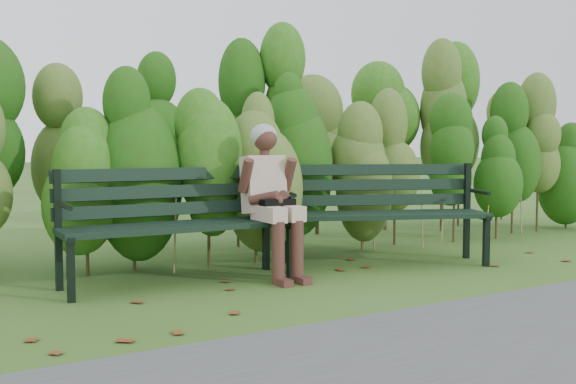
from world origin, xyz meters
TOP-DOWN VIEW (x-y plane):
  - ground at (0.00, 0.00)m, footprint 80.00×80.00m
  - footpath at (0.00, -2.20)m, footprint 60.00×2.50m
  - hedge_band at (0.00, 1.86)m, footprint 11.04×1.67m
  - leaf_litter at (-0.25, 0.01)m, footprint 5.50×2.01m
  - bench_left at (-0.82, 0.80)m, footprint 1.93×0.69m
  - bench_right at (1.23, 0.63)m, footprint 2.01×1.31m
  - seated_woman at (-0.04, 0.58)m, footprint 0.51×0.75m

SIDE VIEW (x-z plane):
  - ground at x=0.00m, z-range 0.00..0.00m
  - leaf_litter at x=-0.25m, z-range 0.00..0.01m
  - footpath at x=0.00m, z-range 0.00..0.01m
  - bench_left at x=-0.82m, z-range 0.09..1.04m
  - bench_right at x=1.23m, z-range 0.09..1.04m
  - seated_woman at x=-0.04m, z-range 0.09..1.42m
  - hedge_band at x=0.00m, z-range 0.05..2.47m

